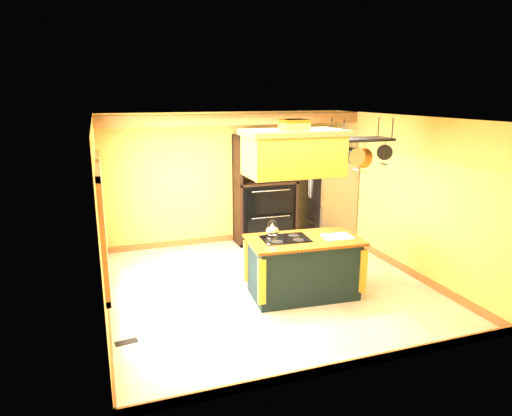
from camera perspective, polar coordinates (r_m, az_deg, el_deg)
floor at (r=7.56m, az=1.48°, el=-9.68°), size 5.00×5.00×0.00m
ceiling at (r=6.93m, az=1.62°, el=11.22°), size 5.00×5.00×0.00m
wall_back at (r=9.45m, az=-3.78°, el=3.72°), size 5.00×0.02×2.70m
wall_front at (r=4.96m, az=11.77°, el=-6.21°), size 5.00×0.02×2.70m
wall_left at (r=6.69m, az=-18.94°, el=-1.36°), size 0.02×5.00×2.70m
wall_right at (r=8.32m, az=17.91°, el=1.63°), size 0.02×5.00×2.70m
ceiling_beam at (r=8.54m, az=-2.47°, el=11.01°), size 5.00×0.15×0.20m
window_near at (r=5.91m, az=-18.56°, el=-2.83°), size 0.06×1.06×1.56m
window_far at (r=7.27m, az=-18.74°, el=0.24°), size 0.06×1.06×1.56m
kitchen_island at (r=7.09m, az=5.90°, el=-7.29°), size 1.76×1.06×1.11m
range_hood at (r=6.57m, az=4.72°, el=7.07°), size 1.44×0.81×0.80m
pot_rack at (r=7.08m, az=13.00°, el=7.64°), size 0.96×0.45×0.77m
refrigerator at (r=9.74m, az=9.01°, el=1.43°), size 0.84×0.99×1.93m
hutch at (r=9.55m, az=1.11°, el=0.93°), size 1.27×0.58×2.25m
floor_register at (r=6.21m, az=-15.90°, el=-15.82°), size 0.29×0.16×0.01m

